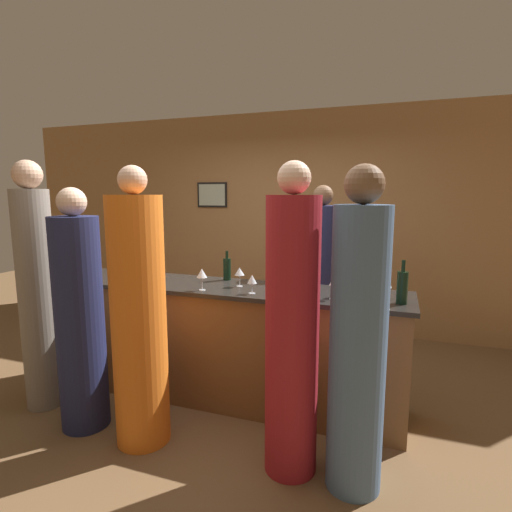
{
  "coord_description": "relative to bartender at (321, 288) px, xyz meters",
  "views": [
    {
      "loc": [
        1.37,
        -3.0,
        1.75
      ],
      "look_at": [
        0.29,
        0.1,
        1.25
      ],
      "focal_mm": 28.0,
      "sensor_mm": 36.0,
      "label": 1
    }
  ],
  "objects": [
    {
      "name": "ground_plane",
      "position": [
        -0.71,
        -0.78,
        -0.85
      ],
      "size": [
        14.0,
        14.0,
        0.0
      ],
      "primitive_type": "plane",
      "color": "brown"
    },
    {
      "name": "guest_4",
      "position": [
        -1.52,
        -1.53,
        -0.02
      ],
      "size": [
        0.35,
        0.35,
        1.8
      ],
      "color": "#1E234C",
      "rests_on": "ground_plane"
    },
    {
      "name": "wine_glass_1",
      "position": [
        0.25,
        -0.93,
        0.27
      ],
      "size": [
        0.06,
        0.06,
        0.17
      ],
      "color": "silver",
      "rests_on": "bar_counter"
    },
    {
      "name": "guest_2",
      "position": [
        0.09,
        -1.49,
        0.06
      ],
      "size": [
        0.33,
        0.33,
        1.95
      ],
      "color": "maroon",
      "rests_on": "ground_plane"
    },
    {
      "name": "wine_bottle_0",
      "position": [
        -0.75,
        -0.56,
        0.24
      ],
      "size": [
        0.07,
        0.07,
        0.26
      ],
      "color": "black",
      "rests_on": "bar_counter"
    },
    {
      "name": "guest_1",
      "position": [
        0.49,
        -1.51,
        0.05
      ],
      "size": [
        0.33,
        0.33,
        1.92
      ],
      "color": "#4C6B93",
      "rests_on": "ground_plane"
    },
    {
      "name": "wine_glass_6",
      "position": [
        0.62,
        -0.8,
        0.26
      ],
      "size": [
        0.07,
        0.07,
        0.16
      ],
      "color": "silver",
      "rests_on": "bar_counter"
    },
    {
      "name": "bartender",
      "position": [
        0.0,
        0.0,
        0.0
      ],
      "size": [
        0.36,
        0.36,
        1.84
      ],
      "rotation": [
        0.0,
        0.0,
        3.14
      ],
      "color": "#1E234C",
      "rests_on": "ground_plane"
    },
    {
      "name": "wine_glass_4",
      "position": [
        -0.36,
        -0.96,
        0.25
      ],
      "size": [
        0.08,
        0.08,
        0.15
      ],
      "color": "silver",
      "rests_on": "bar_counter"
    },
    {
      "name": "guest_0",
      "position": [
        -2.06,
        -1.39,
        0.11
      ],
      "size": [
        0.29,
        0.29,
        2.02
      ],
      "color": "gray",
      "rests_on": "ground_plane"
    },
    {
      "name": "wine_glass_0",
      "position": [
        -1.38,
        -0.84,
        0.25
      ],
      "size": [
        0.07,
        0.07,
        0.14
      ],
      "color": "silver",
      "rests_on": "bar_counter"
    },
    {
      "name": "wine_glass_5",
      "position": [
        -0.77,
        -0.99,
        0.28
      ],
      "size": [
        0.08,
        0.08,
        0.18
      ],
      "color": "silver",
      "rests_on": "bar_counter"
    },
    {
      "name": "wine_glass_3",
      "position": [
        0.29,
        -0.84,
        0.26
      ],
      "size": [
        0.06,
        0.06,
        0.16
      ],
      "color": "silver",
      "rests_on": "bar_counter"
    },
    {
      "name": "wine_bottle_2",
      "position": [
        0.52,
        -0.97,
        0.24
      ],
      "size": [
        0.07,
        0.07,
        0.26
      ],
      "color": "#19381E",
      "rests_on": "bar_counter"
    },
    {
      "name": "wine_glass_2",
      "position": [
        -0.54,
        -0.77,
        0.27
      ],
      "size": [
        0.08,
        0.08,
        0.16
      ],
      "color": "silver",
      "rests_on": "bar_counter"
    },
    {
      "name": "bar_counter",
      "position": [
        -0.71,
        -0.78,
        -0.35
      ],
      "size": [
        3.1,
        0.63,
        1.0
      ],
      "color": "brown",
      "rests_on": "ground_plane"
    },
    {
      "name": "back_wall",
      "position": [
        -0.72,
        1.31,
        0.55
      ],
      "size": [
        8.0,
        0.08,
        2.8
      ],
      "color": "#A37547",
      "rests_on": "ground_plane"
    },
    {
      "name": "guest_3",
      "position": [
        -0.99,
        -1.54,
        0.05
      ],
      "size": [
        0.38,
        0.38,
        1.94
      ],
      "color": "orange",
      "rests_on": "ground_plane"
    },
    {
      "name": "wine_bottle_1",
      "position": [
        0.72,
        -0.88,
        0.26
      ],
      "size": [
        0.08,
        0.08,
        0.31
      ],
      "color": "black",
      "rests_on": "bar_counter"
    }
  ]
}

